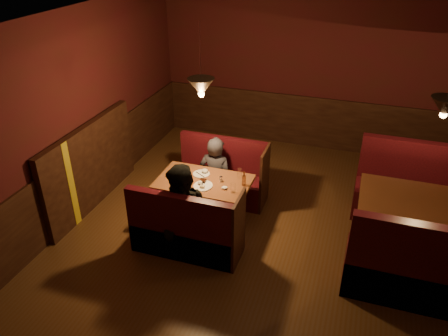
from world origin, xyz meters
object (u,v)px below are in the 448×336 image
(second_table, at_px, (417,214))
(diner_a, at_px, (216,161))
(main_bench_near, at_px, (186,234))
(main_bench_far, at_px, (222,179))
(second_bench_near, at_px, (420,275))
(diner_b, at_px, (184,200))
(main_table, at_px, (205,190))
(second_bench_far, at_px, (413,195))

(second_table, height_order, diner_a, diner_a)
(second_table, xyz_separation_m, diner_a, (-2.82, 0.34, 0.12))
(main_bench_near, relative_size, second_table, 0.97)
(main_bench_far, distance_m, second_bench_near, 3.14)
(second_table, bearing_deg, diner_b, -161.90)
(main_bench_near, height_order, second_table, main_bench_near)
(second_table, bearing_deg, main_table, -175.62)
(main_table, xyz_separation_m, diner_a, (-0.03, 0.55, 0.19))
(main_bench_near, relative_size, second_bench_far, 0.88)
(second_table, distance_m, second_bench_near, 0.91)
(second_bench_far, bearing_deg, main_table, -158.93)
(second_table, distance_m, second_bench_far, 0.91)
(main_bench_near, relative_size, diner_b, 0.88)
(main_bench_far, height_order, main_bench_near, same)
(main_bench_far, distance_m, second_bench_far, 2.84)
(main_bench_near, bearing_deg, main_table, 91.13)
(main_bench_near, distance_m, second_bench_near, 2.81)
(main_bench_far, height_order, diner_a, diner_a)
(second_bench_near, bearing_deg, second_bench_far, 90.00)
(second_bench_far, bearing_deg, main_bench_near, -147.00)
(main_table, distance_m, main_bench_near, 0.77)
(main_table, relative_size, second_bench_far, 0.80)
(second_bench_far, distance_m, second_bench_near, 1.75)
(second_table, height_order, diner_b, diner_b)
(main_bench_far, distance_m, second_table, 2.84)
(main_bench_near, relative_size, diner_a, 0.98)
(second_bench_near, bearing_deg, main_bench_far, 153.59)
(main_bench_far, xyz_separation_m, second_table, (2.78, -0.52, 0.30))
(main_bench_far, bearing_deg, diner_b, -91.05)
(main_bench_far, xyz_separation_m, second_bench_far, (2.81, 0.35, 0.06))
(second_bench_near, relative_size, diner_a, 1.11)
(second_bench_far, height_order, second_bench_near, same)
(diner_a, bearing_deg, main_bench_near, 93.99)
(diner_a, bearing_deg, second_table, 175.19)
(main_bench_near, bearing_deg, second_bench_near, 1.56)
(diner_b, bearing_deg, second_bench_near, -1.49)
(main_table, xyz_separation_m, second_bench_far, (2.83, 1.09, -0.17))
(main_bench_near, height_order, second_bench_far, second_bench_far)
(main_table, height_order, diner_a, diner_a)
(second_bench_near, distance_m, diner_a, 3.13)
(main_bench_far, relative_size, diner_b, 0.88)
(main_table, height_order, main_bench_near, main_bench_near)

